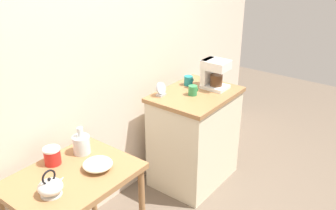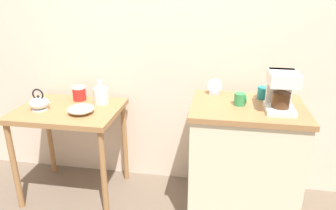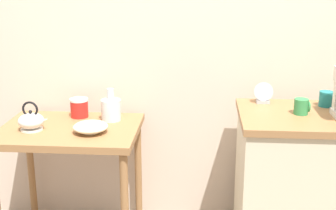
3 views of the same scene
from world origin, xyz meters
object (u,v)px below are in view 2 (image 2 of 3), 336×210
(teakettle, at_px, (39,103))
(mug_tall_green, at_px, (240,99))
(coffee_maker, at_px, (281,89))
(glass_carafe_vase, at_px, (101,95))
(table_clock, at_px, (215,87))
(canister_enamel, at_px, (79,93))
(bowl_stoneware, at_px, (81,109))
(mug_dark_teal, at_px, (263,93))

(teakettle, xyz_separation_m, mug_tall_green, (1.48, 0.02, 0.11))
(coffee_maker, xyz_separation_m, mug_tall_green, (-0.25, 0.05, -0.10))
(glass_carafe_vase, xyz_separation_m, table_clock, (0.89, 0.01, 0.11))
(canister_enamel, xyz_separation_m, mug_tall_green, (1.28, -0.24, 0.11))
(glass_carafe_vase, xyz_separation_m, mug_tall_green, (1.07, -0.19, 0.10))
(bowl_stoneware, xyz_separation_m, mug_dark_teal, (1.31, 0.20, 0.13))
(glass_carafe_vase, bearing_deg, table_clock, 0.75)
(teakettle, relative_size, mug_dark_teal, 2.03)
(mug_tall_green, xyz_separation_m, mug_dark_teal, (0.17, 0.16, 0.00))
(bowl_stoneware, height_order, mug_tall_green, mug_tall_green)
(canister_enamel, relative_size, coffee_maker, 0.45)
(mug_dark_teal, bearing_deg, glass_carafe_vase, 178.48)
(glass_carafe_vase, distance_m, coffee_maker, 1.36)
(canister_enamel, bearing_deg, bowl_stoneware, -63.84)
(bowl_stoneware, bearing_deg, coffee_maker, -0.55)
(bowl_stoneware, bearing_deg, mug_tall_green, 1.83)
(mug_tall_green, bearing_deg, canister_enamel, 169.31)
(canister_enamel, height_order, mug_tall_green, mug_tall_green)
(canister_enamel, relative_size, table_clock, 0.96)
(bowl_stoneware, xyz_separation_m, mug_tall_green, (1.14, 0.04, 0.13))
(coffee_maker, distance_m, mug_dark_teal, 0.25)
(teakettle, distance_m, coffee_maker, 1.74)
(coffee_maker, relative_size, mug_dark_teal, 2.99)
(canister_enamel, xyz_separation_m, coffee_maker, (1.52, -0.29, 0.21))
(mug_tall_green, relative_size, table_clock, 0.69)
(mug_tall_green, xyz_separation_m, table_clock, (-0.18, 0.21, 0.01))
(teakettle, bearing_deg, table_clock, 9.74)
(canister_enamel, relative_size, mug_dark_teal, 1.34)
(teakettle, distance_m, table_clock, 1.33)
(glass_carafe_vase, height_order, mug_tall_green, mug_tall_green)
(glass_carafe_vase, relative_size, table_clock, 1.60)
(table_clock, bearing_deg, mug_tall_green, -49.34)
(teakettle, height_order, coffee_maker, coffee_maker)
(mug_tall_green, height_order, table_clock, table_clock)
(coffee_maker, relative_size, table_clock, 2.14)
(canister_enamel, distance_m, mug_tall_green, 1.30)
(teakettle, distance_m, canister_enamel, 0.33)
(bowl_stoneware, height_order, canister_enamel, canister_enamel)
(bowl_stoneware, distance_m, canister_enamel, 0.31)
(mug_dark_teal, bearing_deg, teakettle, -173.81)
(table_clock, bearing_deg, mug_dark_teal, -7.30)
(canister_enamel, distance_m, coffee_maker, 1.57)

